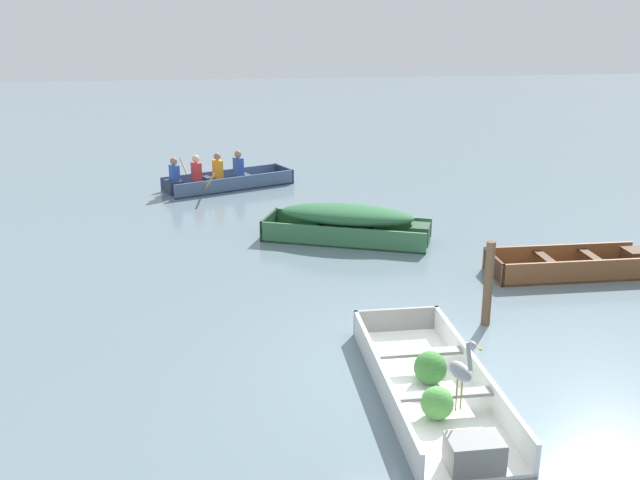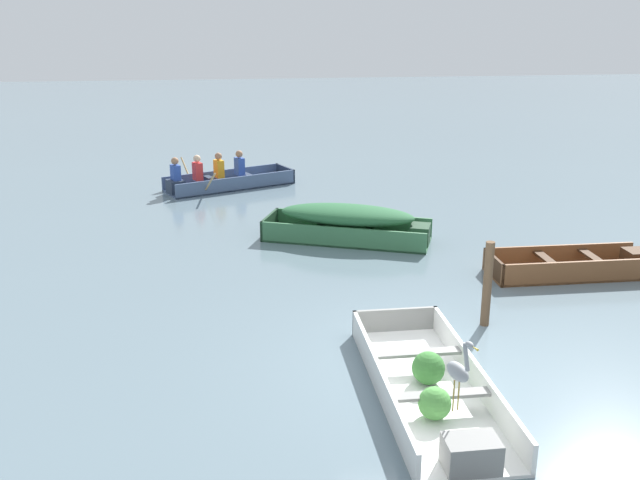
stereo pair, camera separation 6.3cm
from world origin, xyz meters
name	(u,v)px [view 2 (the right image)]	position (x,y,z in m)	size (l,w,h in m)	color
ground_plane	(449,364)	(0.00, 0.00, 0.00)	(80.00, 80.00, 0.00)	slate
dinghy_white_foreground	(431,389)	(-0.48, -0.82, 0.15)	(1.20, 3.38, 0.44)	white
skiff_wooden_brown_near_moored	(576,266)	(3.14, 2.87, 0.14)	(2.74, 0.94, 0.39)	brown
skiff_green_mid_moored	(349,220)	(-0.38, 5.25, 0.41)	(3.38, 2.18, 0.70)	#387047
rowboat_slate_blue_with_crew	(220,179)	(-2.86, 9.89, 0.24)	(3.38, 2.47, 0.92)	#475B7F
heron_on_dinghy	(459,370)	(-0.51, -1.78, 0.90)	(0.23, 0.45, 0.84)	olive
mooring_post	(487,284)	(0.87, 1.09, 0.63)	(0.13, 0.13, 1.25)	brown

